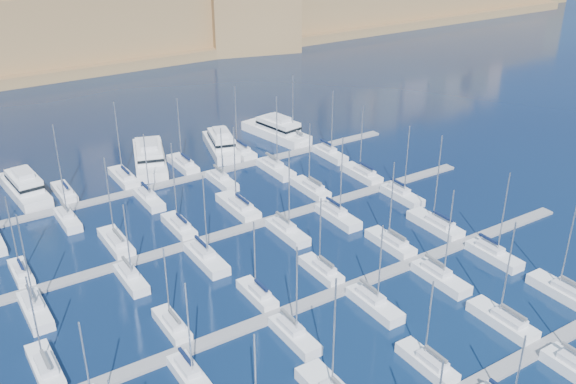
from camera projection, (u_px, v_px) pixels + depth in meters
ground at (296, 251)px, 94.55m from camera, size 600.00×600.00×0.00m
pontoon_mid_near at (346, 289)px, 85.36m from camera, size 84.00×2.00×0.40m
pontoon_mid_far at (261, 223)px, 102.04m from camera, size 84.00×2.00×0.40m
pontoon_far at (201, 176)px, 118.73m from camera, size 84.00×2.00×0.40m
sailboat_3 at (427, 363)px, 71.31m from camera, size 2.38×7.94×11.53m
sailboat_4 at (503, 321)px, 78.21m from camera, size 2.76×9.22×14.40m
sailboat_5 at (562, 291)px, 83.84m from camera, size 2.77×9.22×14.02m
sailboat_12 at (45, 368)px, 70.61m from camera, size 2.54×8.48×12.59m
sailboat_13 at (172, 325)px, 77.47m from camera, size 2.23×7.43×11.53m
sailboat_14 at (257, 294)px, 83.31m from camera, size 2.23×7.42×11.49m
sailboat_15 at (321, 270)px, 88.54m from camera, size 2.36×7.86×11.88m
sailboat_16 at (391, 243)px, 95.25m from camera, size 2.65×8.84×13.82m
sailboat_17 at (436, 224)px, 100.38m from camera, size 2.98×9.93×15.69m
sailboat_19 at (191, 377)px, 69.30m from camera, size 2.40×8.00×13.33m
sailboat_20 at (294, 335)px, 75.76m from camera, size 2.44×8.12×13.31m
sailboat_21 at (374, 304)px, 81.37m from camera, size 2.63×8.78×12.59m
sailboat_22 at (440, 277)px, 86.87m from camera, size 2.71×9.03×14.36m
sailboat_23 at (494, 255)px, 92.22m from camera, size 2.63×8.77×14.09m
sailboat_24 at (21, 273)px, 87.87m from camera, size 2.19×7.30×12.46m
sailboat_25 at (116, 242)px, 95.33m from camera, size 2.79×9.30×14.45m
sailboat_26 at (179, 226)px, 99.92m from camera, size 2.56×8.53×14.71m
sailboat_27 at (238, 207)px, 105.99m from camera, size 3.12×10.39×14.73m
sailboat_28 at (311, 188)px, 112.40m from camera, size 2.71×9.02×12.90m
sailboat_29 at (362, 174)px, 118.09m from camera, size 2.77×9.23×13.92m
sailboat_30 at (35, 310)px, 80.13m from camera, size 2.66×8.88×14.72m
sailboat_31 at (131, 278)px, 86.70m from camera, size 2.38×7.92×12.37m
sailboat_32 at (206, 258)px, 91.37m from camera, size 2.87×9.58×14.18m
sailboat_33 at (287, 231)px, 98.41m from camera, size 2.70×9.00×14.53m
sailboat_34 at (338, 216)px, 103.03m from camera, size 2.76×9.21×14.69m
sailboat_35 at (402, 195)px, 110.00m from camera, size 2.61×8.71×13.73m
sailboat_37 at (64, 193)px, 110.89m from camera, size 2.55×8.50×13.29m
sailboat_38 at (124, 178)px, 116.53m from camera, size 2.84×9.46×15.20m
sailboat_39 at (183, 164)px, 122.17m from camera, size 2.78×9.26×13.92m
sailboat_40 at (239, 151)px, 128.47m from camera, size 3.02×10.08×14.17m
sailboat_41 at (294, 139)px, 134.37m from camera, size 2.67×8.90×14.50m
sailboat_43 at (67, 219)px, 102.06m from camera, size 2.47×8.23×14.05m
sailboat_44 at (149, 199)px, 108.63m from camera, size 2.56×8.53×12.82m
sailboat_45 at (222, 181)px, 115.46m from camera, size 2.53×8.45×11.22m
sailboat_46 at (275, 168)px, 120.31m from camera, size 2.93×9.78×15.19m
sailboat_47 at (329, 154)px, 126.98m from camera, size 2.65×8.84×14.00m
motor_yacht_a at (25, 187)px, 110.72m from camera, size 5.92×16.11×5.25m
motor_yacht_b at (150, 156)px, 123.25m from camera, size 11.24×19.56×5.25m
motor_yacht_c at (221, 144)px, 129.10m from camera, size 8.47×15.98×5.25m
motor_yacht_d at (277, 130)px, 136.50m from camera, size 7.98×17.71×5.25m
fortified_city at (30, 3)px, 205.84m from camera, size 460.00×108.95×59.52m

